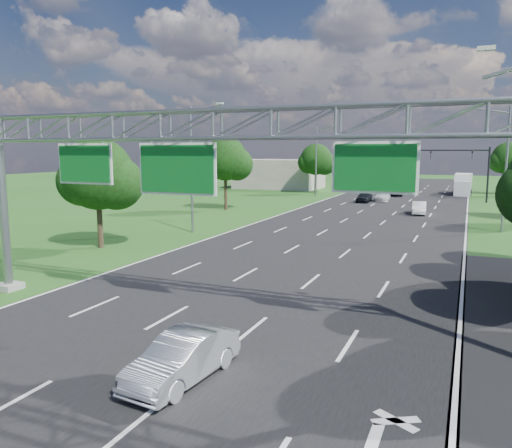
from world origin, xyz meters
The scene contains 19 objects.
ground centered at (0.00, 30.00, 0.00)m, with size 220.00×220.00×0.00m, color #1E5419.
road centered at (0.00, 30.00, 0.00)m, with size 18.00×180.00×0.02m, color black.
road_flare centered at (10.20, 14.00, 0.00)m, with size 3.00×30.00×0.02m, color black.
sign_gantry centered at (0.33, 12.00, 6.89)m, with size 23.50×1.00×9.56m.
traffic_signal centered at (7.48, 65.00, 5.17)m, with size 12.21×0.24×7.00m.
streetlight_l_near centered at (-11.30, 30.00, 5.58)m, with size 2.97×0.22×10.16m.
streetlight_l_far centered at (-11.30, 65.00, 5.58)m, with size 2.97×0.22×10.16m.
streetlight_r_mid centered at (11.30, 40.00, 5.58)m, with size 2.97×0.22×10.16m.
tree_verge_la centered at (-13.92, 22.04, 4.76)m, with size 5.76×4.80×7.40m.
tree_verge_lb centered at (-15.92, 45.04, 5.41)m, with size 5.76×4.80×8.06m.
tree_verge_lc centered at (-12.92, 70.04, 4.98)m, with size 5.76×4.80×7.62m.
tree_verge_re centered at (14.08, 78.04, 5.20)m, with size 5.76×4.80×7.84m.
building_left centered at (-22.00, 78.00, 2.50)m, with size 14.00×10.00×5.00m, color gray.
silver_sedan centered at (1.60, 7.10, 0.68)m, with size 1.43×4.11×1.35m, color #B7BEC4.
car_queue_a centered at (-1.49, 61.94, 0.63)m, with size 1.76×4.32×1.25m, color silver.
car_queue_b centered at (-1.00, 70.42, 0.62)m, with size 2.05×4.45×1.24m, color black.
car_queue_c centered at (-3.39, 59.38, 0.67)m, with size 1.58×3.93×1.34m, color black.
car_queue_d centered at (4.22, 49.45, 0.65)m, with size 1.37×3.92×1.29m, color silver.
box_truck centered at (8.00, 76.80, 1.48)m, with size 2.51×8.19×3.09m.
Camera 1 is at (8.87, -4.54, 6.55)m, focal length 35.00 mm.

